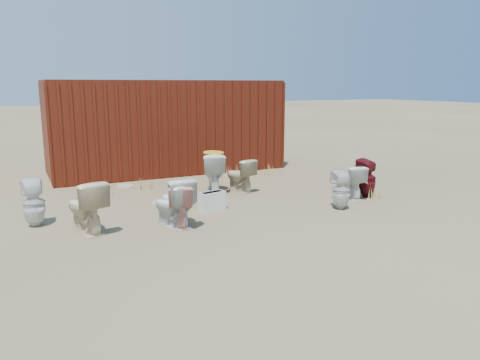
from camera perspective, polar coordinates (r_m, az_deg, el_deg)
name	(u,v)px	position (r m, az deg, el deg)	size (l,w,h in m)	color
ground	(255,216)	(8.31, 1.83, -4.46)	(100.00, 100.00, 0.00)	brown
shipping_container	(165,126)	(12.86, -9.16, 6.54)	(6.00, 2.40, 2.40)	#44180B
toilet_front_a	(172,205)	(7.70, -8.32, -3.04)	(0.41, 0.72, 0.73)	silver
toilet_front_pink	(181,205)	(7.74, -7.16, -3.00)	(0.40, 0.70, 0.72)	#E59084
toilet_front_c	(176,201)	(7.78, -7.78, -2.56)	(0.46, 0.80, 0.82)	silver
toilet_front_maroon	(367,178)	(9.99, 15.21, 0.21)	(0.36, 0.37, 0.79)	#550E14
toilet_front_e	(352,182)	(9.85, 13.46, -0.18)	(0.38, 0.67, 0.68)	white
toilet_back_a	(34,203)	(8.36, -23.85, -2.59)	(0.35, 0.36, 0.79)	silver
toilet_back_beige_left	(86,207)	(7.70, -18.29, -3.10)	(0.47, 0.83, 0.84)	beige
toilet_back_beige_right	(240,175)	(10.15, -0.01, 0.59)	(0.40, 0.71, 0.72)	beige
toilet_back_yellowlid	(214,172)	(10.18, -3.22, 0.94)	(0.47, 0.82, 0.84)	white
toilet_back_e	(341,190)	(8.91, 12.22, -1.21)	(0.33, 0.34, 0.73)	silver
yellow_lid	(214,153)	(10.11, -3.24, 3.36)	(0.43, 0.53, 0.03)	gold
loose_tank	(212,201)	(8.68, -3.40, -2.59)	(0.50, 0.20, 0.35)	silver
loose_lid_near	(125,186)	(11.02, -13.84, -0.72)	(0.38, 0.49, 0.02)	tan
loose_lid_far	(163,203)	(9.29, -9.42, -2.81)	(0.36, 0.47, 0.02)	#C6B38F
weed_clump_a	(105,189)	(10.19, -16.18, -1.02)	(0.36, 0.36, 0.31)	#AA8844
weed_clump_b	(214,178)	(10.94, -3.21, 0.25)	(0.32, 0.32, 0.30)	#AA8844
weed_clump_c	(269,170)	(11.89, 3.59, 1.21)	(0.36, 0.36, 0.32)	#AA8844
weed_clump_d	(147,184)	(10.62, -11.27, -0.43)	(0.30, 0.30, 0.25)	#AA8844
weed_clump_e	(229,171)	(11.74, -1.31, 1.15)	(0.34, 0.34, 0.34)	#AA8844
weed_clump_f	(372,193)	(9.98, 15.84, -1.50)	(0.28, 0.28, 0.23)	#AA8844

